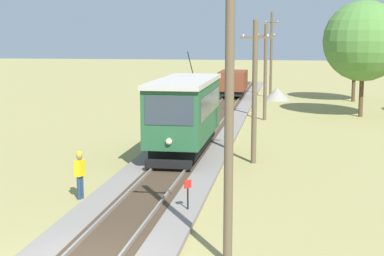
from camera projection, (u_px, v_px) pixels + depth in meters
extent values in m
cube|color=#235633|center=(185.00, 110.00, 28.62)|extent=(2.50, 8.00, 2.60)
cube|color=#B2ADA3|center=(185.00, 81.00, 28.40)|extent=(2.60, 8.32, 0.22)
cube|color=black|center=(185.00, 141.00, 28.87)|extent=(2.10, 7.04, 0.44)
cube|color=#2D3842|center=(169.00, 111.00, 24.63)|extent=(2.10, 0.03, 1.25)
cube|color=#2D3842|center=(211.00, 103.00, 28.37)|extent=(0.02, 6.72, 1.04)
sphere|color=#F4EAB2|center=(169.00, 142.00, 24.79)|extent=(0.28, 0.28, 0.28)
cylinder|color=black|center=(190.00, 63.00, 29.83)|extent=(0.05, 1.67, 1.19)
cube|color=black|center=(168.00, 164.00, 24.81)|extent=(2.00, 0.36, 0.32)
cylinder|color=black|center=(177.00, 150.00, 26.68)|extent=(1.54, 0.80, 0.80)
cylinder|color=black|center=(192.00, 134.00, 31.05)|extent=(1.54, 0.80, 0.80)
cube|color=brown|center=(233.00, 80.00, 54.48)|extent=(2.40, 5.20, 1.70)
cube|color=black|center=(233.00, 92.00, 54.65)|extent=(2.02, 4.78, 0.38)
cylinder|color=black|center=(231.00, 93.00, 53.13)|extent=(1.54, 0.76, 0.76)
cylinder|color=black|center=(234.00, 90.00, 56.17)|extent=(1.54, 0.76, 0.76)
cylinder|color=brown|center=(229.00, 111.00, 14.76)|extent=(0.24, 0.34, 8.01)
cylinder|color=brown|center=(255.00, 93.00, 26.84)|extent=(0.24, 0.28, 6.61)
cube|color=brown|center=(255.00, 37.00, 26.45)|extent=(1.40, 0.10, 0.10)
cylinder|color=silver|center=(243.00, 35.00, 26.52)|extent=(0.08, 0.08, 0.10)
cylinder|color=silver|center=(268.00, 35.00, 26.35)|extent=(0.08, 0.08, 0.10)
cylinder|color=brown|center=(265.00, 73.00, 40.64)|extent=(0.24, 0.48, 6.69)
cube|color=brown|center=(266.00, 36.00, 40.25)|extent=(1.40, 0.10, 0.10)
cylinder|color=silver|center=(258.00, 34.00, 40.32)|extent=(0.08, 0.08, 0.10)
cylinder|color=silver|center=(274.00, 34.00, 40.15)|extent=(0.08, 0.08, 0.10)
cylinder|color=brown|center=(271.00, 55.00, 55.55)|extent=(0.24, 0.49, 8.09)
cube|color=brown|center=(272.00, 23.00, 55.07)|extent=(1.40, 0.10, 0.10)
cylinder|color=silver|center=(266.00, 21.00, 55.14)|extent=(0.08, 0.08, 0.10)
cylinder|color=silver|center=(278.00, 21.00, 54.97)|extent=(0.08, 0.08, 0.10)
cylinder|color=black|center=(188.00, 201.00, 19.41)|extent=(0.06, 0.06, 0.90)
cube|color=red|center=(188.00, 184.00, 19.31)|extent=(0.21, 0.21, 0.28)
cone|color=gray|center=(277.00, 94.00, 53.79)|extent=(2.41, 2.41, 1.18)
cylinder|color=navy|center=(79.00, 188.00, 21.20)|extent=(0.15, 0.15, 0.86)
cylinder|color=navy|center=(81.00, 187.00, 21.35)|extent=(0.15, 0.15, 0.86)
cube|color=yellow|center=(80.00, 168.00, 21.16)|extent=(0.32, 0.42, 0.58)
sphere|color=#936B51|center=(79.00, 156.00, 21.09)|extent=(0.22, 0.22, 0.22)
sphere|color=yellow|center=(79.00, 154.00, 21.08)|extent=(0.21, 0.21, 0.21)
cylinder|color=#4C3823|center=(354.00, 82.00, 52.60)|extent=(0.32, 0.32, 3.55)
sphere|color=#387A33|center=(356.00, 38.00, 51.99)|extent=(5.61, 5.61, 5.61)
cylinder|color=#4C3823|center=(361.00, 94.00, 42.68)|extent=(0.32, 0.32, 3.33)
sphere|color=#4C7F38|center=(364.00, 41.00, 42.07)|extent=(5.82, 5.82, 5.82)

